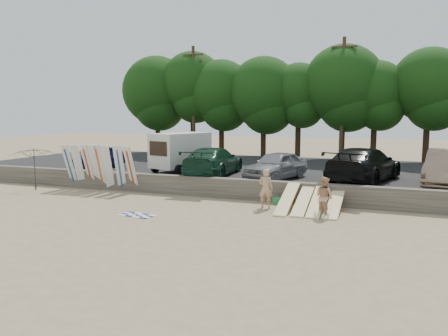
% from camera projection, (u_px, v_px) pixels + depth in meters
% --- Properties ---
extents(ground, '(120.00, 120.00, 0.00)m').
position_uv_depth(ground, '(249.00, 214.00, 18.43)').
color(ground, tan).
rests_on(ground, ground).
extents(seawall, '(44.00, 0.50, 1.00)m').
position_uv_depth(seawall, '(268.00, 191.00, 21.14)').
color(seawall, '#6B6356').
rests_on(seawall, ground).
extents(parking_lot, '(44.00, 14.50, 0.70)m').
position_uv_depth(parking_lot, '(299.00, 174.00, 28.11)').
color(parking_lot, '#282828').
rests_on(parking_lot, ground).
extents(treeline, '(33.32, 6.14, 8.85)m').
position_uv_depth(treeline, '(295.00, 88.00, 34.61)').
color(treeline, '#382616').
rests_on(treeline, parking_lot).
extents(utility_poles, '(25.80, 0.26, 9.00)m').
position_uv_depth(utility_poles, '(343.00, 97.00, 31.85)').
color(utility_poles, '#473321').
rests_on(utility_poles, parking_lot).
extents(box_trailer, '(2.90, 4.07, 2.35)m').
position_uv_depth(box_trailer, '(181.00, 150.00, 26.44)').
color(box_trailer, beige).
rests_on(box_trailer, parking_lot).
extents(car_0, '(1.86, 4.33, 1.46)m').
position_uv_depth(car_0, '(98.00, 157.00, 27.98)').
color(car_0, '#131543').
rests_on(car_0, parking_lot).
extents(car_1, '(2.57, 5.67, 1.61)m').
position_uv_depth(car_1, '(213.00, 161.00, 25.00)').
color(car_1, '#133624').
rests_on(car_1, parking_lot).
extents(car_2, '(3.03, 4.77, 1.51)m').
position_uv_depth(car_2, '(276.00, 165.00, 23.35)').
color(car_2, gray).
rests_on(car_2, parking_lot).
extents(car_3, '(4.01, 6.56, 1.78)m').
position_uv_depth(car_3, '(364.00, 165.00, 22.65)').
color(car_3, black).
rests_on(car_3, parking_lot).
extents(car_4, '(2.71, 5.64, 1.78)m').
position_uv_depth(car_4, '(448.00, 168.00, 21.22)').
color(car_4, '#826853').
rests_on(car_4, parking_lot).
extents(surfboard_upright_0, '(0.56, 0.87, 2.50)m').
position_uv_depth(surfboard_upright_0, '(70.00, 166.00, 24.72)').
color(surfboard_upright_0, silver).
rests_on(surfboard_upright_0, ground).
extents(surfboard_upright_1, '(0.56, 0.87, 2.50)m').
position_uv_depth(surfboard_upright_1, '(79.00, 167.00, 24.51)').
color(surfboard_upright_1, silver).
rests_on(surfboard_upright_1, ground).
extents(surfboard_upright_2, '(0.62, 0.79, 2.53)m').
position_uv_depth(surfboard_upright_2, '(88.00, 167.00, 24.37)').
color(surfboard_upright_2, silver).
rests_on(surfboard_upright_2, ground).
extents(surfboard_upright_3, '(0.59, 0.81, 2.52)m').
position_uv_depth(surfboard_upright_3, '(96.00, 167.00, 24.18)').
color(surfboard_upright_3, silver).
rests_on(surfboard_upright_3, ground).
extents(surfboard_upright_4, '(0.58, 0.69, 2.55)m').
position_uv_depth(surfboard_upright_4, '(100.00, 167.00, 24.06)').
color(surfboard_upright_4, silver).
rests_on(surfboard_upright_4, ground).
extents(surfboard_upright_5, '(0.58, 0.78, 2.53)m').
position_uv_depth(surfboard_upright_5, '(108.00, 168.00, 23.76)').
color(surfboard_upright_5, silver).
rests_on(surfboard_upright_5, ground).
extents(surfboard_upright_6, '(0.55, 0.67, 2.55)m').
position_uv_depth(surfboard_upright_6, '(120.00, 168.00, 23.57)').
color(surfboard_upright_6, silver).
rests_on(surfboard_upright_6, ground).
extents(surfboard_upright_7, '(0.62, 0.83, 2.52)m').
position_uv_depth(surfboard_upright_7, '(131.00, 169.00, 23.32)').
color(surfboard_upright_7, silver).
rests_on(surfboard_upright_7, ground).
extents(surfboard_low_0, '(0.56, 2.87, 1.01)m').
position_uv_depth(surfboard_low_0, '(287.00, 199.00, 19.17)').
color(surfboard_low_0, '#FFE7A0').
rests_on(surfboard_low_0, ground).
extents(surfboard_low_1, '(0.56, 2.89, 0.95)m').
position_uv_depth(surfboard_low_1, '(303.00, 200.00, 19.05)').
color(surfboard_low_1, '#FFE7A0').
rests_on(surfboard_low_1, ground).
extents(surfboard_low_2, '(0.56, 2.88, 0.99)m').
position_uv_depth(surfboard_low_2, '(318.00, 201.00, 18.80)').
color(surfboard_low_2, '#FFE7A0').
rests_on(surfboard_low_2, ground).
extents(surfboard_low_3, '(0.56, 2.92, 0.83)m').
position_uv_depth(surfboard_low_3, '(335.00, 203.00, 18.64)').
color(surfboard_low_3, '#FFE7A0').
rests_on(surfboard_low_3, ground).
extents(beachgoer_a, '(0.66, 0.44, 1.78)m').
position_uv_depth(beachgoer_a, '(266.00, 188.00, 19.52)').
color(beachgoer_a, tan).
rests_on(beachgoer_a, ground).
extents(beachgoer_b, '(1.02, 0.97, 1.65)m').
position_uv_depth(beachgoer_b, '(324.00, 197.00, 17.90)').
color(beachgoer_b, tan).
rests_on(beachgoer_b, ground).
extents(cooler, '(0.46, 0.41, 0.32)m').
position_uv_depth(cooler, '(278.00, 201.00, 20.40)').
color(cooler, '#248747').
rests_on(cooler, ground).
extents(gear_bag, '(0.37, 0.34, 0.22)m').
position_uv_depth(gear_bag, '(290.00, 203.00, 20.20)').
color(gear_bag, orange).
rests_on(gear_bag, ground).
extents(beach_towel, '(1.71, 1.71, 0.00)m').
position_uv_depth(beach_towel, '(137.00, 215.00, 18.22)').
color(beach_towel, white).
rests_on(beach_towel, ground).
extents(beach_umbrella, '(3.25, 3.22, 2.38)m').
position_uv_depth(beach_umbrella, '(35.00, 169.00, 24.08)').
color(beach_umbrella, black).
rests_on(beach_umbrella, ground).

